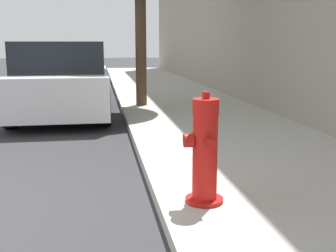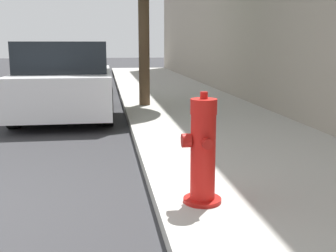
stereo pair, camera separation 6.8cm
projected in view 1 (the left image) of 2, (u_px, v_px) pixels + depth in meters
sidewalk_slab at (313, 198)px, 3.89m from camera, size 2.90×40.00×0.12m
fire_hydrant at (205, 153)px, 3.55m from camera, size 0.35×0.34×0.95m
parked_car_near at (63, 81)px, 8.48m from camera, size 1.82×3.94×1.50m
parked_car_mid at (75, 68)px, 13.43m from camera, size 1.76×4.27×1.42m
parked_car_far at (81, 61)px, 18.99m from camera, size 1.82×3.97×1.40m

